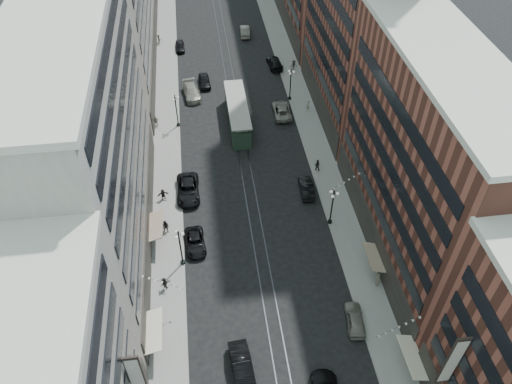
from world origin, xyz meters
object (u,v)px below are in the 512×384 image
lamppost_sw_mid (176,110)px  streetcar (238,114)px  lamppost_se_far (332,206)px  pedestrian_extra_1 (159,39)px  pedestrian_4 (377,280)px  car_14 (245,31)px  car_10 (306,188)px  pedestrian_9 (294,65)px  lamppost_se_mid (290,83)px  car_12 (275,63)px  pedestrian_6 (156,121)px  car_5 (242,367)px  car_8 (192,92)px  pedestrian_extra_0 (165,283)px  pedestrian_2 (166,227)px  car_13 (204,81)px  car_2 (195,242)px  car_9 (180,46)px  pedestrian_5 (163,194)px  pedestrian_8 (308,105)px  car_11 (282,110)px  lamppost_sw_far (180,247)px  car_4 (355,319)px  pedestrian_7 (317,165)px  car_7 (188,190)px

lamppost_sw_mid → streetcar: lamppost_sw_mid is taller
lamppost_sw_mid → lamppost_se_far: same height
pedestrian_extra_1 → lamppost_sw_mid: bearing=165.4°
pedestrian_4 → car_14: 62.13m
car_10 → pedestrian_9: (4.10, 31.09, 0.31)m
lamppost_se_mid → car_12: bearing=94.2°
pedestrian_4 → pedestrian_6: pedestrian_4 is taller
car_5 → car_8: 49.17m
streetcar → pedestrian_extra_0: size_ratio=7.64×
car_5 → pedestrian_extra_1: pedestrian_extra_1 is taller
pedestrian_2 → car_13: (6.57, 33.25, -0.31)m
car_2 → car_9: size_ratio=1.18×
pedestrian_5 → pedestrian_6: 16.29m
pedestrian_8 → pedestrian_6: bearing=-13.6°
lamppost_se_far → car_8: bearing=117.2°
car_13 → pedestrian_8: (15.95, -9.81, 0.30)m
car_11 → car_13: bearing=-39.8°
pedestrian_2 → pedestrian_6: (-1.44, 22.22, -0.02)m
car_5 → pedestrian_extra_0: size_ratio=3.09×
lamppost_sw_far → car_9: lamppost_sw_far is taller
streetcar → car_14: size_ratio=2.62×
pedestrian_9 → pedestrian_extra_0: bearing=-118.5°
lamppost_se_far → pedestrian_2: bearing=177.0°
pedestrian_2 → pedestrian_9: pedestrian_2 is taller
car_4 → car_9: 63.93m
car_8 → pedestrian_7: pedestrian_7 is taller
car_9 → car_8: bearing=-85.5°
streetcar → car_2: 25.21m
car_9 → car_11: (15.57, -23.50, 0.10)m
car_13 → pedestrian_5: size_ratio=2.91×
car_10 → car_13: size_ratio=1.02×
lamppost_sw_far → pedestrian_5: size_ratio=3.47×
pedestrian_6 → pedestrian_9: 27.71m
lamppost_se_far → lamppost_se_mid: same height
pedestrian_5 → pedestrian_6: bearing=81.8°
car_14 → pedestrian_extra_0: (-15.65, -59.02, 0.18)m
car_7 → pedestrian_extra_1: 43.02m
lamppost_sw_far → car_9: bearing=89.1°
car_12 → pedestrian_extra_1: size_ratio=3.17×
car_8 → pedestrian_7: (16.56, -21.08, 0.14)m
pedestrian_6 → pedestrian_extra_0: pedestrian_6 is taller
car_2 → pedestrian_7: bearing=29.7°
car_9 → pedestrian_8: pedestrian_8 is taller
car_4 → car_13: bearing=-68.5°
car_5 → pedestrian_8: pedestrian_8 is taller
lamppost_sw_mid → car_2: bearing=-86.3°
car_7 → pedestrian_9: bearing=56.4°
lamppost_sw_far → car_4: lamppost_sw_far is taller
lamppost_se_mid → car_5: (-13.02, -45.95, -2.20)m
pedestrian_6 → car_4: bearing=100.8°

